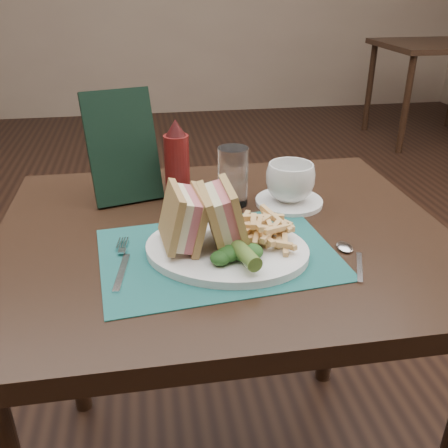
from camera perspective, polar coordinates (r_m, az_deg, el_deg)
name	(u,v)px	position (r m, az deg, el deg)	size (l,w,h in m)	color
floor	(201,352)	(1.84, -2.69, -14.46)	(7.00, 7.00, 0.00)	black
wall_back	(157,113)	(5.03, -7.67, 12.46)	(6.00, 6.00, 0.00)	gray
table_main	(223,371)	(1.22, -0.10, -16.41)	(0.90, 0.75, 0.75)	black
table_bg_right	(433,92)	(4.42, 22.76, 13.74)	(0.90, 0.75, 0.75)	black
placemat	(218,254)	(0.92, -0.71, -3.40)	(0.42, 0.30, 0.00)	#1B5753
plate	(227,250)	(0.91, 0.31, -2.93)	(0.30, 0.24, 0.01)	white
sandwich_half_a	(172,219)	(0.89, -6.01, 0.56)	(0.06, 0.11, 0.10)	tan
sandwich_half_b	(212,216)	(0.89, -1.42, 0.91)	(0.06, 0.12, 0.11)	tan
kale_garnish	(237,253)	(0.86, 1.51, -3.33)	(0.11, 0.08, 0.03)	#193E16
pickle_spear	(241,249)	(0.86, 1.90, -2.90)	(0.03, 0.03, 0.12)	#4B6D29
fries_pile	(265,226)	(0.93, 4.72, -0.28)	(0.18, 0.20, 0.05)	#DCB26E
fork	(122,261)	(0.90, -11.61, -4.20)	(0.03, 0.17, 0.01)	silver
spoon	(354,259)	(0.93, 14.64, -3.84)	(0.03, 0.15, 0.01)	silver
saucer	(289,202)	(1.13, 7.43, 2.54)	(0.15, 0.15, 0.01)	white
coffee_cup	(290,182)	(1.11, 7.57, 4.78)	(0.11, 0.11, 0.08)	white
drinking_glass	(233,176)	(1.10, 1.02, 5.45)	(0.07, 0.07, 0.13)	white
ketchup_bottle	(177,161)	(1.11, -5.41, 7.23)	(0.06, 0.06, 0.19)	#5F1110
check_presenter	(123,147)	(1.13, -11.52, 8.61)	(0.15, 0.02, 0.25)	black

